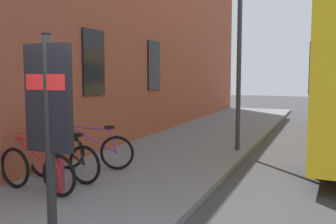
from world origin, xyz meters
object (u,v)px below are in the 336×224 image
at_px(bicycle_far_end, 63,160).
at_px(bicycle_nearest_sign, 93,151).
at_px(bicycle_beside_lamp, 36,170).
at_px(street_lamp, 239,37).
at_px(pedestrian_by_facade, 59,135).
at_px(transit_info_sign, 49,113).

bearing_deg(bicycle_far_end, bicycle_nearest_sign, -2.11).
bearing_deg(bicycle_beside_lamp, bicycle_far_end, 3.50).
height_order(bicycle_far_end, street_lamp, street_lamp).
xyz_separation_m(bicycle_nearest_sign, pedestrian_by_facade, (-1.51, -0.37, 0.60)).
xyz_separation_m(bicycle_beside_lamp, pedestrian_by_facade, (0.17, -0.36, 0.60)).
bearing_deg(transit_info_sign, pedestrian_by_facade, 37.15).
height_order(bicycle_nearest_sign, transit_info_sign, transit_info_sign).
distance_m(transit_info_sign, pedestrian_by_facade, 2.57).
xyz_separation_m(bicycle_far_end, bicycle_nearest_sign, (0.93, -0.03, -0.00)).
bearing_deg(bicycle_beside_lamp, bicycle_nearest_sign, 0.40).
bearing_deg(bicycle_beside_lamp, pedestrian_by_facade, -64.22).
distance_m(bicycle_far_end, bicycle_nearest_sign, 0.93).
distance_m(bicycle_beside_lamp, bicycle_far_end, 0.75).
height_order(bicycle_nearest_sign, street_lamp, street_lamp).
bearing_deg(bicycle_nearest_sign, street_lamp, -36.35).
xyz_separation_m(bicycle_nearest_sign, transit_info_sign, (-3.50, -1.88, 1.21)).
bearing_deg(transit_info_sign, bicycle_beside_lamp, 45.69).
xyz_separation_m(bicycle_beside_lamp, street_lamp, (4.89, -2.35, 2.56)).
distance_m(bicycle_beside_lamp, bicycle_nearest_sign, 1.68).
relative_size(bicycle_nearest_sign, pedestrian_by_facade, 1.05).
distance_m(bicycle_nearest_sign, transit_info_sign, 4.15).
relative_size(bicycle_far_end, street_lamp, 0.36).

